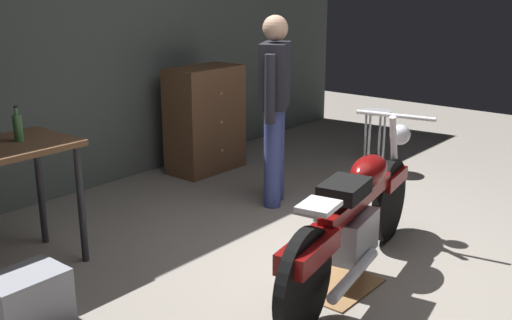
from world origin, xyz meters
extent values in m
plane|color=gray|center=(0.00, 0.00, 0.00)|extent=(12.00, 12.00, 0.00)
cube|color=#56605B|center=(0.00, 2.80, 1.55)|extent=(8.00, 0.12, 3.10)
cylinder|color=#2D2D33|center=(-1.10, 1.41, 0.43)|extent=(0.05, 0.05, 0.86)
cylinder|color=#2D2D33|center=(-1.10, 1.93, 0.43)|extent=(0.05, 0.05, 0.86)
cylinder|color=black|center=(0.64, -0.07, 0.32)|extent=(0.64, 0.18, 0.64)
cylinder|color=black|center=(-0.88, -0.35, 0.32)|extent=(0.64, 0.18, 0.64)
cube|color=maroon|center=(0.64, -0.07, 0.50)|extent=(0.46, 0.22, 0.10)
cube|color=maroon|center=(-0.83, -0.34, 0.50)|extent=(0.54, 0.27, 0.12)
cube|color=gray|center=(-0.17, -0.22, 0.34)|extent=(0.48, 0.31, 0.28)
cube|color=maroon|center=(-0.07, -0.20, 0.55)|extent=(1.10, 0.29, 0.10)
ellipsoid|color=maroon|center=(0.13, -0.17, 0.70)|extent=(0.47, 0.29, 0.20)
cube|color=black|center=(-0.32, -0.25, 0.70)|extent=(0.40, 0.30, 0.10)
cube|color=silver|center=(-0.71, -0.32, 0.72)|extent=(0.27, 0.24, 0.03)
cylinder|color=silver|center=(0.70, -0.06, 0.65)|extent=(0.27, 0.10, 0.68)
cylinder|color=silver|center=(0.66, -0.07, 0.98)|extent=(0.14, 0.60, 0.03)
sphere|color=silver|center=(0.82, -0.04, 0.80)|extent=(0.16, 0.16, 0.16)
cylinder|color=silver|center=(-0.44, -0.41, 0.22)|extent=(0.70, 0.19, 0.07)
cylinder|color=#3F4C93|center=(0.81, 1.16, 0.44)|extent=(0.15, 0.15, 0.88)
cylinder|color=#3F4C93|center=(0.63, 1.07, 0.44)|extent=(0.15, 0.15, 0.88)
cube|color=#26262D|center=(0.72, 1.12, 1.16)|extent=(0.44, 0.37, 0.56)
cylinder|color=#26262D|center=(0.93, 1.23, 1.08)|extent=(0.09, 0.09, 0.58)
cylinder|color=#26262D|center=(0.51, 1.00, 1.08)|extent=(0.09, 0.09, 0.58)
sphere|color=tan|center=(0.72, 1.12, 1.56)|extent=(0.22, 0.22, 0.22)
cylinder|color=#B2B2B7|center=(2.20, 0.92, 0.63)|extent=(0.32, 0.32, 0.02)
cylinder|color=#B2B2B7|center=(2.31, 0.92, 0.31)|extent=(0.02, 0.02, 0.62)
cylinder|color=#B2B2B7|center=(2.20, 1.03, 0.31)|extent=(0.02, 0.02, 0.62)
cylinder|color=#B2B2B7|center=(2.09, 0.92, 0.31)|extent=(0.02, 0.02, 0.62)
cylinder|color=#B2B2B7|center=(2.20, 0.81, 0.31)|extent=(0.02, 0.02, 0.62)
cube|color=brown|center=(1.06, 2.30, 0.55)|extent=(0.80, 0.44, 1.10)
sphere|color=tan|center=(1.06, 2.07, 0.85)|extent=(0.04, 0.04, 0.04)
sphere|color=tan|center=(1.06, 2.07, 0.55)|extent=(0.04, 0.04, 0.04)
sphere|color=tan|center=(1.06, 2.07, 0.25)|extent=(0.04, 0.04, 0.04)
cube|color=olive|center=(-0.28, -0.21, 0.01)|extent=(0.56, 0.40, 0.01)
cube|color=gray|center=(-1.84, 0.92, 0.17)|extent=(0.44, 0.32, 0.34)
cylinder|color=#4C8C4C|center=(-1.36, 1.68, 0.99)|extent=(0.06, 0.06, 0.18)
cylinder|color=#4C8C4C|center=(-1.36, 1.68, 1.10)|extent=(0.03, 0.03, 0.05)
cylinder|color=black|center=(-1.36, 1.68, 1.14)|extent=(0.03, 0.03, 0.01)
camera|label=1|loc=(-3.43, -2.11, 1.94)|focal=42.99mm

